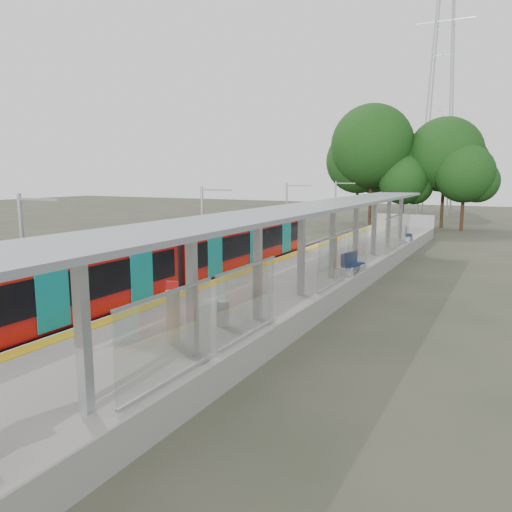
% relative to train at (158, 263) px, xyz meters
% --- Properties ---
extents(trackbed, '(3.00, 70.00, 0.24)m').
position_rel_train_xyz_m(trackbed, '(-0.00, 7.41, -1.93)').
color(trackbed, '#59544C').
rests_on(trackbed, ground).
extents(platform, '(6.00, 50.00, 1.00)m').
position_rel_train_xyz_m(platform, '(4.50, 7.41, -1.55)').
color(platform, gray).
rests_on(platform, ground).
extents(tactile_strip, '(0.60, 50.00, 0.02)m').
position_rel_train_xyz_m(tactile_strip, '(1.95, 7.41, -1.04)').
color(tactile_strip, gold).
rests_on(tactile_strip, platform).
extents(end_fence, '(6.00, 0.10, 1.20)m').
position_rel_train_xyz_m(end_fence, '(4.50, 32.36, -0.45)').
color(end_fence, '#9EA0A5').
rests_on(end_fence, platform).
extents(train, '(2.74, 27.60, 3.62)m').
position_rel_train_xyz_m(train, '(0.00, 0.00, 0.00)').
color(train, black).
rests_on(train, ground).
extents(canopy, '(3.27, 38.00, 3.66)m').
position_rel_train_xyz_m(canopy, '(6.11, 3.59, 2.15)').
color(canopy, '#9EA0A5').
rests_on(canopy, platform).
extents(pylon, '(8.00, 4.00, 38.00)m').
position_rel_train_xyz_m(pylon, '(3.50, 60.41, 16.95)').
color(pylon, '#9EA0A5').
rests_on(pylon, ground).
extents(tree_cluster, '(19.12, 10.78, 14.05)m').
position_rel_train_xyz_m(tree_cluster, '(2.02, 41.04, 6.03)').
color(tree_cluster, '#382316').
rests_on(tree_cluster, ground).
extents(catenary_masts, '(2.08, 48.16, 5.40)m').
position_rel_train_xyz_m(catenary_masts, '(-1.72, 6.41, 0.86)').
color(catenary_masts, '#9EA0A5').
rests_on(catenary_masts, ground).
extents(bench_mid, '(0.81, 1.75, 1.15)m').
position_rel_train_xyz_m(bench_mid, '(7.10, 6.69, -0.45)').
color(bench_mid, '#0F204E').
rests_on(bench_mid, platform).
extents(bench_far, '(0.79, 1.66, 1.09)m').
position_rel_train_xyz_m(bench_far, '(7.10, 21.26, -0.48)').
color(bench_far, '#0F204E').
rests_on(bench_far, platform).
extents(info_pillar_near, '(0.43, 0.43, 1.91)m').
position_rel_train_xyz_m(info_pillar_near, '(5.38, -6.01, -0.22)').
color(info_pillar_near, '#C7B991').
rests_on(info_pillar_near, platform).
extents(info_pillar_far, '(0.40, 0.40, 1.78)m').
position_rel_train_xyz_m(info_pillar_far, '(5.76, 7.81, -0.28)').
color(info_pillar_far, '#C7B991').
rests_on(info_pillar_far, platform).
extents(litter_bin, '(0.55, 0.55, 0.88)m').
position_rel_train_xyz_m(litter_bin, '(5.86, -3.90, -0.61)').
color(litter_bin, '#9EA0A5').
rests_on(litter_bin, platform).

